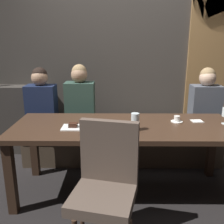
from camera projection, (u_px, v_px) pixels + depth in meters
ground at (123, 191)px, 2.70m from camera, size 9.00×9.00×0.00m
back_wall_tiled at (121, 44)px, 3.47m from camera, size 6.00×0.12×3.00m
arched_door at (221, 55)px, 3.43m from camera, size 0.90×0.05×2.55m
back_counter at (12, 119)px, 3.58m from camera, size 1.10×0.28×0.95m
dining_table at (124, 133)px, 2.52m from camera, size 2.20×0.84×0.74m
banquette_bench at (122, 145)px, 3.31m from camera, size 2.50×0.44×0.45m
chair_near_side at (106, 180)px, 1.85m from camera, size 0.53×0.53×0.98m
diner_redhead at (41, 101)px, 3.16m from camera, size 0.36×0.24×0.79m
diner_bearded at (80, 99)px, 3.16m from camera, size 0.36×0.24×0.82m
diner_far_end at (205, 101)px, 3.15m from camera, size 0.36×0.24×0.78m
wine_glass_near_left at (135, 119)px, 2.32m from camera, size 0.08×0.08×0.16m
espresso_cup at (177, 119)px, 2.59m from camera, size 0.12×0.12×0.06m
dessert_plate at (72, 127)px, 2.41m from camera, size 0.19×0.19×0.05m
fork_on_table at (86, 129)px, 2.38m from camera, size 0.04×0.17×0.01m
folded_napkin at (197, 121)px, 2.61m from camera, size 0.12×0.11×0.01m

